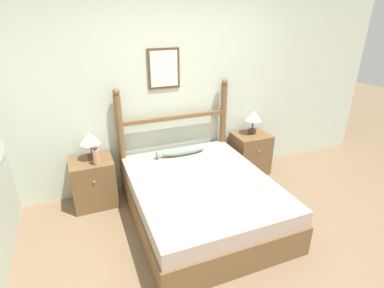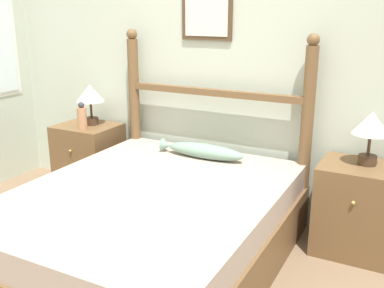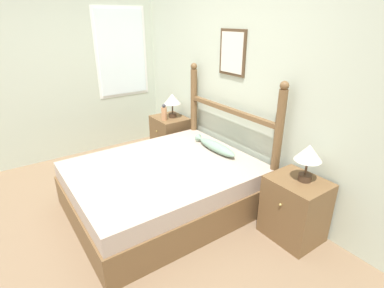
{
  "view_description": "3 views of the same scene",
  "coord_description": "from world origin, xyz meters",
  "px_view_note": "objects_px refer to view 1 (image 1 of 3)",
  "views": [
    {
      "loc": [
        -1.28,
        -1.97,
        2.24
      ],
      "look_at": [
        -0.03,
        1.16,
        0.75
      ],
      "focal_mm": 28.0,
      "sensor_mm": 36.0,
      "label": 1
    },
    {
      "loc": [
        1.32,
        -1.45,
        1.57
      ],
      "look_at": [
        -0.04,
        1.14,
        0.69
      ],
      "focal_mm": 42.0,
      "sensor_mm": 36.0,
      "label": 2
    },
    {
      "loc": [
        2.39,
        -0.68,
        1.95
      ],
      "look_at": [
        -0.12,
        1.09,
        0.65
      ],
      "focal_mm": 28.0,
      "sensor_mm": 36.0,
      "label": 3
    }
  ],
  "objects_px": {
    "table_lamp_right": "(253,117)",
    "nightstand_left": "(94,182)",
    "nightstand_right": "(250,153)",
    "bottle": "(96,156)",
    "table_lamp_left": "(90,140)",
    "fish_pillow": "(182,151)",
    "bed": "(201,199)"
  },
  "relations": [
    {
      "from": "nightstand_right",
      "to": "bottle",
      "type": "relative_size",
      "value": 2.62
    },
    {
      "from": "nightstand_left",
      "to": "table_lamp_right",
      "type": "xyz_separation_m",
      "value": [
        2.28,
        0.03,
        0.56
      ]
    },
    {
      "from": "table_lamp_left",
      "to": "table_lamp_right",
      "type": "height_order",
      "value": "same"
    },
    {
      "from": "bed",
      "to": "table_lamp_left",
      "type": "relative_size",
      "value": 5.49
    },
    {
      "from": "bottle",
      "to": "table_lamp_left",
      "type": "bearing_deg",
      "value": 103.3
    },
    {
      "from": "fish_pillow",
      "to": "bottle",
      "type": "bearing_deg",
      "value": -176.66
    },
    {
      "from": "bottle",
      "to": "fish_pillow",
      "type": "bearing_deg",
      "value": 3.34
    },
    {
      "from": "bed",
      "to": "table_lamp_right",
      "type": "xyz_separation_m",
      "value": [
        1.15,
        0.8,
        0.61
      ]
    },
    {
      "from": "nightstand_right",
      "to": "table_lamp_left",
      "type": "distance_m",
      "value": 2.29
    },
    {
      "from": "table_lamp_right",
      "to": "fish_pillow",
      "type": "bearing_deg",
      "value": -174.96
    },
    {
      "from": "fish_pillow",
      "to": "bed",
      "type": "bearing_deg",
      "value": -91.65
    },
    {
      "from": "bed",
      "to": "table_lamp_right",
      "type": "height_order",
      "value": "table_lamp_right"
    },
    {
      "from": "nightstand_right",
      "to": "fish_pillow",
      "type": "height_order",
      "value": "fish_pillow"
    },
    {
      "from": "fish_pillow",
      "to": "nightstand_left",
      "type": "bearing_deg",
      "value": 176.75
    },
    {
      "from": "nightstand_right",
      "to": "bottle",
      "type": "xyz_separation_m",
      "value": [
        -2.18,
        -0.13,
        0.41
      ]
    },
    {
      "from": "bed",
      "to": "nightstand_right",
      "type": "relative_size",
      "value": 3.14
    },
    {
      "from": "nightstand_right",
      "to": "table_lamp_right",
      "type": "relative_size",
      "value": 1.74
    },
    {
      "from": "table_lamp_right",
      "to": "bottle",
      "type": "height_order",
      "value": "table_lamp_right"
    },
    {
      "from": "nightstand_left",
      "to": "fish_pillow",
      "type": "xyz_separation_m",
      "value": [
        1.15,
        -0.07,
        0.26
      ]
    },
    {
      "from": "nightstand_left",
      "to": "nightstand_right",
      "type": "height_order",
      "value": "same"
    },
    {
      "from": "table_lamp_right",
      "to": "fish_pillow",
      "type": "relative_size",
      "value": 0.52
    },
    {
      "from": "table_lamp_right",
      "to": "table_lamp_left",
      "type": "bearing_deg",
      "value": 179.96
    },
    {
      "from": "table_lamp_right",
      "to": "bed",
      "type": "bearing_deg",
      "value": -145.31
    },
    {
      "from": "table_lamp_left",
      "to": "fish_pillow",
      "type": "bearing_deg",
      "value": -5.18
    },
    {
      "from": "table_lamp_right",
      "to": "nightstand_left",
      "type": "bearing_deg",
      "value": -179.12
    },
    {
      "from": "table_lamp_left",
      "to": "fish_pillow",
      "type": "relative_size",
      "value": 0.52
    },
    {
      "from": "nightstand_right",
      "to": "bottle",
      "type": "bearing_deg",
      "value": -176.65
    },
    {
      "from": "bed",
      "to": "nightstand_right",
      "type": "bearing_deg",
      "value": 34.12
    },
    {
      "from": "nightstand_right",
      "to": "table_lamp_left",
      "type": "bearing_deg",
      "value": 179.06
    },
    {
      "from": "table_lamp_left",
      "to": "fish_pillow",
      "type": "height_order",
      "value": "table_lamp_left"
    },
    {
      "from": "bed",
      "to": "nightstand_left",
      "type": "bearing_deg",
      "value": 145.88
    },
    {
      "from": "table_lamp_left",
      "to": "table_lamp_right",
      "type": "relative_size",
      "value": 1.0
    }
  ]
}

